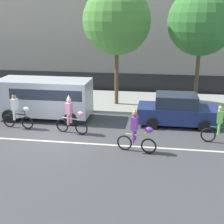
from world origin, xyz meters
name	(u,v)px	position (x,y,z in m)	size (l,w,h in m)	color
ground_plane	(55,137)	(0.00, 0.00, 0.00)	(80.00, 80.00, 0.00)	#424244
road_centre_line	(51,141)	(0.00, -0.50, 0.00)	(36.00, 0.14, 0.01)	beige
sidewalk_curb	(86,100)	(0.00, 6.50, 0.07)	(60.00, 5.00, 0.15)	#9E9B93
fence_line	(95,82)	(0.00, 9.40, 0.70)	(40.00, 0.08, 1.40)	black
building_backdrop	(108,31)	(-0.41, 18.00, 3.93)	(28.00, 8.00, 7.87)	#B2A899
parade_cyclist_zebra	(17,112)	(-2.20, 0.93, 0.84)	(1.71, 0.51, 1.92)	black
parade_cyclist_pink	(72,117)	(0.68, 0.64, 0.84)	(1.69, 0.57, 1.92)	black
parade_cyclist_purple	(137,133)	(3.95, -1.02, 0.84)	(1.70, 0.54, 1.92)	black
parade_cyclist_lime	(222,126)	(7.59, 0.43, 0.84)	(1.71, 0.53, 1.92)	black
parked_van_silver	(46,96)	(-1.32, 2.70, 1.28)	(5.00, 2.22, 2.18)	silver
parked_car_navy	(177,110)	(5.76, 2.66, 0.78)	(4.10, 1.92, 1.64)	navy
street_tree_near_lamp	(201,22)	(7.05, 6.35, 5.11)	(3.95, 3.95, 6.95)	brown
street_tree_far_corner	(117,21)	(2.17, 5.65, 5.17)	(3.99, 3.99, 7.02)	brown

